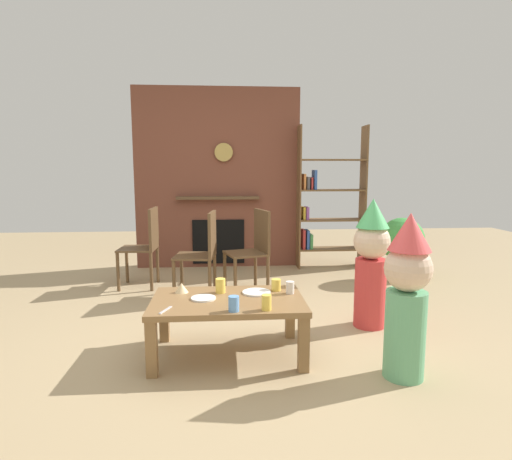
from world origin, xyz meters
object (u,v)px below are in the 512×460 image
bookshelf (325,204)px  dining_chair_middle (203,249)px  dining_chair_right (254,246)px  paper_cup_near_left (267,302)px  coffee_table (228,307)px  paper_cup_far_right (290,287)px  dining_chair_left (146,242)px  paper_plate_front (203,298)px  child_in_pink (371,260)px  paper_plate_rear (256,292)px  birthday_cake_slice (182,288)px  paper_cup_near_right (276,285)px  paper_cup_far_left (220,286)px  child_with_cone_hat (407,292)px  potted_plant_tall (402,243)px  paper_cup_center (234,304)px

bookshelf → dining_chair_middle: 2.08m
bookshelf → dining_chair_right: size_ratio=2.11×
bookshelf → paper_cup_near_left: bookshelf is taller
coffee_table → paper_cup_far_right: paper_cup_far_right is taller
paper_cup_far_right → dining_chair_left: size_ratio=0.10×
paper_plate_front → child_in_pink: child_in_pink is taller
bookshelf → dining_chair_right: 1.61m
coffee_table → paper_plate_rear: 0.26m
paper_cup_near_left → paper_plate_front: size_ratio=0.58×
paper_plate_rear → paper_cup_near_left: bearing=-84.6°
child_in_pink → dining_chair_left: (-2.11, 1.39, -0.06)m
birthday_cake_slice → dining_chair_left: bearing=108.5°
paper_cup_near_left → child_in_pink: bearing=37.8°
coffee_table → paper_plate_front: size_ratio=6.14×
paper_cup_near_right → paper_cup_far_right: 0.12m
coffee_table → paper_plate_rear: size_ratio=5.12×
paper_cup_far_right → dining_chair_right: (-0.17, 1.44, 0.05)m
paper_plate_rear → paper_cup_near_right: bearing=19.5°
dining_chair_left → paper_cup_far_left: bearing=118.7°
paper_plate_front → birthday_cake_slice: bearing=133.8°
paper_plate_rear → bookshelf: bearing=66.3°
child_with_cone_hat → potted_plant_tall: (0.97, 2.33, -0.11)m
birthday_cake_slice → dining_chair_right: dining_chair_right is taller
coffee_table → birthday_cake_slice: birthday_cake_slice is taller
paper_cup_near_left → child_with_cone_hat: child_with_cone_hat is taller
coffee_table → child_in_pink: child_in_pink is taller
paper_cup_far_left → dining_chair_right: bearing=76.0°
bookshelf → coffee_table: 3.06m
paper_cup_near_left → dining_chair_left: bearing=118.4°
bookshelf → paper_cup_far_right: size_ratio=20.94×
dining_chair_left → bookshelf: bearing=-157.4°
paper_plate_rear → child_with_cone_hat: bearing=-30.6°
dining_chair_left → paper_cup_center: bearing=116.1°
dining_chair_middle → dining_chair_right: same height
birthday_cake_slice → child_with_cone_hat: bearing=-22.1°
paper_cup_near_left → dining_chair_left: dining_chair_left is taller
paper_cup_near_left → paper_plate_rear: bearing=95.4°
paper_plate_rear → dining_chair_right: size_ratio=0.23×
paper_cup_near_left → child_with_cone_hat: 0.89m
paper_cup_far_right → child_in_pink: bearing=27.3°
bookshelf → paper_cup_center: bearing=-113.7°
paper_plate_rear → dining_chair_right: dining_chair_right is taller
dining_chair_left → potted_plant_tall: (2.99, 0.05, -0.06)m
dining_chair_left → dining_chair_right: size_ratio=1.00×
paper_plate_rear → birthday_cake_slice: (-0.56, 0.06, 0.03)m
coffee_table → paper_plate_front: bearing=177.1°
paper_cup_center → paper_cup_far_left: size_ratio=0.93×
birthday_cake_slice → child_with_cone_hat: size_ratio=0.09×
paper_cup_center → dining_chair_left: 2.34m
potted_plant_tall → dining_chair_right: bearing=-167.8°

